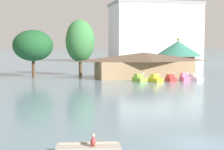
{
  "coord_description": "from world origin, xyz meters",
  "views": [
    {
      "loc": [
        -10.44,
        -19.12,
        6.18
      ],
      "look_at": [
        0.73,
        26.85,
        2.22
      ],
      "focal_mm": 54.05,
      "sensor_mm": 36.0,
      "label": 1
    }
  ],
  "objects_px": {
    "pedal_boat_lime": "(139,78)",
    "green_roof_pavilion": "(178,54)",
    "pedal_boat_red": "(171,78)",
    "pedal_boat_white": "(195,77)",
    "boathouse": "(144,64)",
    "shoreline_tree_tall_left": "(33,46)",
    "pedal_boat_yellow": "(155,79)",
    "background_building_block": "(155,33)",
    "pedal_boat_pink": "(185,78)",
    "rowboat_with_rower": "(89,150)",
    "shoreline_tree_mid": "(80,41)"
  },
  "relations": [
    {
      "from": "pedal_boat_white",
      "to": "shoreline_tree_tall_left",
      "type": "relative_size",
      "value": 0.33
    },
    {
      "from": "rowboat_with_rower",
      "to": "pedal_boat_pink",
      "type": "distance_m",
      "value": 44.58
    },
    {
      "from": "pedal_boat_yellow",
      "to": "pedal_boat_white",
      "type": "bearing_deg",
      "value": 82.67
    },
    {
      "from": "pedal_boat_yellow",
      "to": "shoreline_tree_mid",
      "type": "distance_m",
      "value": 20.39
    },
    {
      "from": "pedal_boat_lime",
      "to": "shoreline_tree_mid",
      "type": "relative_size",
      "value": 0.25
    },
    {
      "from": "boathouse",
      "to": "shoreline_tree_mid",
      "type": "bearing_deg",
      "value": 147.3
    },
    {
      "from": "pedal_boat_lime",
      "to": "pedal_boat_white",
      "type": "height_order",
      "value": "pedal_boat_lime"
    },
    {
      "from": "pedal_boat_yellow",
      "to": "shoreline_tree_mid",
      "type": "relative_size",
      "value": 0.24
    },
    {
      "from": "boathouse",
      "to": "green_roof_pavilion",
      "type": "bearing_deg",
      "value": 40.74
    },
    {
      "from": "pedal_boat_lime",
      "to": "green_roof_pavilion",
      "type": "relative_size",
      "value": 0.27
    },
    {
      "from": "rowboat_with_rower",
      "to": "pedal_boat_red",
      "type": "distance_m",
      "value": 43.32
    },
    {
      "from": "pedal_boat_yellow",
      "to": "pedal_boat_lime",
      "type": "bearing_deg",
      "value": -137.09
    },
    {
      "from": "boathouse",
      "to": "background_building_block",
      "type": "distance_m",
      "value": 71.58
    },
    {
      "from": "boathouse",
      "to": "green_roof_pavilion",
      "type": "relative_size",
      "value": 1.8
    },
    {
      "from": "shoreline_tree_mid",
      "to": "pedal_boat_lime",
      "type": "bearing_deg",
      "value": -58.85
    },
    {
      "from": "pedal_boat_red",
      "to": "rowboat_with_rower",
      "type": "bearing_deg",
      "value": -32.1
    },
    {
      "from": "pedal_boat_white",
      "to": "shoreline_tree_tall_left",
      "type": "height_order",
      "value": "shoreline_tree_tall_left"
    },
    {
      "from": "pedal_boat_yellow",
      "to": "pedal_boat_pink",
      "type": "height_order",
      "value": "pedal_boat_pink"
    },
    {
      "from": "pedal_boat_red",
      "to": "background_building_block",
      "type": "xyz_separation_m",
      "value": [
        24.71,
        73.24,
        11.43
      ]
    },
    {
      "from": "boathouse",
      "to": "shoreline_tree_tall_left",
      "type": "distance_m",
      "value": 22.79
    },
    {
      "from": "boathouse",
      "to": "shoreline_tree_mid",
      "type": "relative_size",
      "value": 1.71
    },
    {
      "from": "pedal_boat_red",
      "to": "pedal_boat_white",
      "type": "bearing_deg",
      "value": 97.73
    },
    {
      "from": "pedal_boat_yellow",
      "to": "boathouse",
      "type": "height_order",
      "value": "boathouse"
    },
    {
      "from": "pedal_boat_pink",
      "to": "shoreline_tree_tall_left",
      "type": "distance_m",
      "value": 30.8
    },
    {
      "from": "pedal_boat_white",
      "to": "boathouse",
      "type": "distance_m",
      "value": 10.48
    },
    {
      "from": "shoreline_tree_tall_left",
      "to": "shoreline_tree_mid",
      "type": "xyz_separation_m",
      "value": [
        9.81,
        1.21,
        0.97
      ]
    },
    {
      "from": "pedal_boat_red",
      "to": "green_roof_pavilion",
      "type": "relative_size",
      "value": 0.2
    },
    {
      "from": "rowboat_with_rower",
      "to": "pedal_boat_lime",
      "type": "distance_m",
      "value": 41.76
    },
    {
      "from": "boathouse",
      "to": "rowboat_with_rower",
      "type": "bearing_deg",
      "value": -112.75
    },
    {
      "from": "green_roof_pavilion",
      "to": "background_building_block",
      "type": "height_order",
      "value": "background_building_block"
    },
    {
      "from": "pedal_boat_white",
      "to": "boathouse",
      "type": "xyz_separation_m",
      "value": [
        -7.71,
        6.75,
        2.2
      ]
    },
    {
      "from": "pedal_boat_yellow",
      "to": "pedal_boat_white",
      "type": "height_order",
      "value": "pedal_boat_white"
    },
    {
      "from": "shoreline_tree_tall_left",
      "to": "pedal_boat_yellow",
      "type": "bearing_deg",
      "value": -34.67
    },
    {
      "from": "pedal_boat_pink",
      "to": "shoreline_tree_tall_left",
      "type": "xyz_separation_m",
      "value": [
        -26.72,
        14.16,
        5.87
      ]
    },
    {
      "from": "green_roof_pavilion",
      "to": "rowboat_with_rower",
      "type": "bearing_deg",
      "value": -119.19
    },
    {
      "from": "green_roof_pavilion",
      "to": "shoreline_tree_tall_left",
      "type": "xyz_separation_m",
      "value": [
        -33.73,
        -4.15,
        1.98
      ]
    },
    {
      "from": "pedal_boat_yellow",
      "to": "boathouse",
      "type": "bearing_deg",
      "value": 158.7
    },
    {
      "from": "pedal_boat_yellow",
      "to": "background_building_block",
      "type": "relative_size",
      "value": 0.08
    },
    {
      "from": "rowboat_with_rower",
      "to": "background_building_block",
      "type": "height_order",
      "value": "background_building_block"
    },
    {
      "from": "pedal_boat_pink",
      "to": "background_building_block",
      "type": "bearing_deg",
      "value": 169.59
    },
    {
      "from": "pedal_boat_pink",
      "to": "background_building_block",
      "type": "distance_m",
      "value": 77.46
    },
    {
      "from": "pedal_boat_red",
      "to": "shoreline_tree_tall_left",
      "type": "height_order",
      "value": "shoreline_tree_tall_left"
    },
    {
      "from": "pedal_boat_red",
      "to": "green_roof_pavilion",
      "type": "height_order",
      "value": "green_roof_pavilion"
    },
    {
      "from": "rowboat_with_rower",
      "to": "pedal_boat_yellow",
      "type": "xyz_separation_m",
      "value": [
        18.34,
        37.17,
        0.29
      ]
    },
    {
      "from": "pedal_boat_white",
      "to": "pedal_boat_red",
      "type": "bearing_deg",
      "value": -91.69
    },
    {
      "from": "pedal_boat_red",
      "to": "pedal_boat_pink",
      "type": "xyz_separation_m",
      "value": [
        2.67,
        -0.15,
        0.09
      ]
    },
    {
      "from": "pedal_boat_yellow",
      "to": "pedal_boat_red",
      "type": "height_order",
      "value": "pedal_boat_red"
    },
    {
      "from": "green_roof_pavilion",
      "to": "shoreline_tree_mid",
      "type": "xyz_separation_m",
      "value": [
        -23.92,
        -2.93,
        2.95
      ]
    },
    {
      "from": "pedal_boat_lime",
      "to": "rowboat_with_rower",
      "type": "bearing_deg",
      "value": -38.95
    },
    {
      "from": "pedal_boat_yellow",
      "to": "boathouse",
      "type": "xyz_separation_m",
      "value": [
        0.66,
        8.13,
        2.12
      ]
    }
  ]
}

